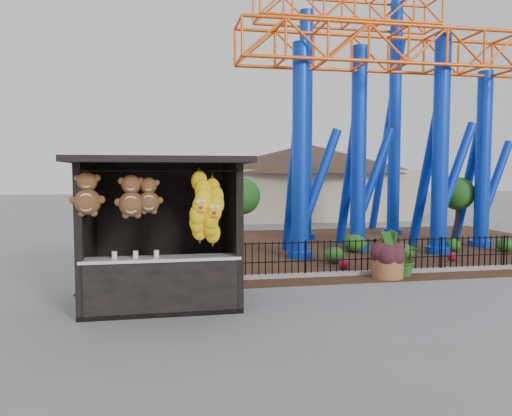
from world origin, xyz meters
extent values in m
plane|color=slate|center=(0.00, 0.00, 0.00)|extent=(120.00, 120.00, 0.00)
cube|color=#331E11|center=(4.00, 8.00, 0.01)|extent=(18.00, 12.00, 0.02)
cube|color=gray|center=(4.00, 3.00, 0.06)|extent=(18.00, 0.18, 0.12)
cube|color=black|center=(-3.00, 1.20, 0.05)|extent=(3.20, 2.60, 0.10)
cube|color=black|center=(-3.00, 2.44, 1.50)|extent=(3.20, 0.12, 3.00)
cube|color=black|center=(-4.54, 1.20, 1.50)|extent=(0.12, 2.60, 3.00)
cube|color=black|center=(-1.46, 1.20, 1.50)|extent=(0.12, 2.60, 3.00)
cube|color=black|center=(-3.00, 0.95, 3.06)|extent=(3.50, 3.40, 0.12)
cube|color=black|center=(-4.53, -0.03, 1.50)|extent=(0.14, 0.14, 3.00)
cube|color=black|center=(-1.47, -0.03, 1.50)|extent=(0.14, 0.14, 3.00)
cube|color=black|center=(-3.00, 0.15, 0.55)|extent=(3.00, 0.50, 1.10)
cube|color=silver|center=(-3.00, 0.15, 1.12)|extent=(3.10, 0.55, 0.06)
cylinder|color=black|center=(-3.00, -0.25, 2.85)|extent=(2.90, 0.04, 0.04)
cylinder|color=#0B32C3|center=(1.50, 6.00, 3.50)|extent=(0.56, 0.56, 7.00)
cylinder|color=#0B32C3|center=(1.50, 6.00, 0.12)|extent=(0.84, 0.84, 0.24)
cylinder|color=#0B32C3|center=(4.00, 7.20, 3.65)|extent=(0.56, 0.56, 7.30)
cylinder|color=#0B32C3|center=(4.00, 7.20, 0.12)|extent=(0.84, 0.84, 0.24)
cylinder|color=#0B32C3|center=(6.50, 6.00, 3.75)|extent=(0.56, 0.56, 7.50)
cylinder|color=#0B32C3|center=(6.50, 6.00, 0.12)|extent=(0.84, 0.84, 0.24)
cylinder|color=#0B32C3|center=(9.00, 7.20, 3.30)|extent=(0.56, 0.56, 6.60)
cylinder|color=#0B32C3|center=(9.00, 7.20, 0.12)|extent=(0.84, 0.84, 0.24)
cylinder|color=#0B32C3|center=(3.00, 10.50, 4.75)|extent=(0.56, 0.56, 9.50)
cylinder|color=#0B32C3|center=(3.00, 10.50, 0.12)|extent=(0.84, 0.84, 0.24)
cylinder|color=#0B32C3|center=(7.50, 11.50, 5.25)|extent=(0.56, 0.56, 10.50)
cylinder|color=#0B32C3|center=(7.50, 11.50, 0.12)|extent=(0.84, 0.84, 0.24)
cylinder|color=#0B32C3|center=(1.50, 6.90, 2.62)|extent=(0.36, 2.21, 5.85)
cylinder|color=#0B32C3|center=(2.20, 6.30, 2.45)|extent=(1.62, 0.32, 3.73)
cylinder|color=#0B32C3|center=(4.00, 8.10, 2.74)|extent=(0.36, 2.29, 6.10)
cylinder|color=#0B32C3|center=(4.70, 7.50, 2.55)|extent=(1.67, 0.32, 3.88)
cylinder|color=#0B32C3|center=(6.50, 6.90, 2.81)|extent=(0.36, 2.34, 6.26)
cylinder|color=#0B32C3|center=(7.20, 6.30, 2.62)|extent=(1.71, 0.32, 3.99)
cylinder|color=#0B32C3|center=(9.00, 8.10, 2.47)|extent=(0.36, 2.10, 5.53)
cylinder|color=#0B32C3|center=(9.70, 7.50, 2.31)|extent=(1.54, 0.32, 3.52)
cylinder|color=#995A37|center=(2.93, 2.51, 0.27)|extent=(0.99, 0.99, 0.55)
ellipsoid|color=#341419|center=(2.93, 2.51, 0.87)|extent=(0.70, 0.70, 0.64)
imported|color=#2C601C|center=(3.45, 2.62, 0.48)|extent=(1.09, 1.03, 0.97)
ellipsoid|color=#1E4F17|center=(2.27, 4.80, 0.27)|extent=(0.63, 0.63, 0.50)
ellipsoid|color=#1E4F17|center=(4.56, 4.77, 0.29)|extent=(0.69, 0.69, 0.55)
ellipsoid|color=#1E4F17|center=(7.22, 6.28, 0.25)|extent=(0.57, 0.57, 0.46)
ellipsoid|color=#1E4F17|center=(3.71, 6.75, 0.33)|extent=(0.79, 0.79, 0.63)
ellipsoid|color=#1E4F17|center=(9.01, 5.85, 0.25)|extent=(0.59, 0.59, 0.47)
sphere|color=#A80B28|center=(2.17, 3.80, 0.16)|extent=(0.28, 0.28, 0.28)
sphere|color=#A80B28|center=(3.53, 3.86, 0.16)|extent=(0.28, 0.28, 0.28)
sphere|color=#A80B28|center=(6.06, 4.45, 0.16)|extent=(0.28, 0.28, 0.28)
cube|color=#BFAD8C|center=(6.00, 20.00, 1.50)|extent=(12.00, 6.00, 3.00)
cone|color=#332319|center=(6.00, 20.00, 3.90)|extent=(15.00, 15.00, 1.80)
camera|label=1|loc=(-3.00, -9.76, 2.80)|focal=35.00mm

